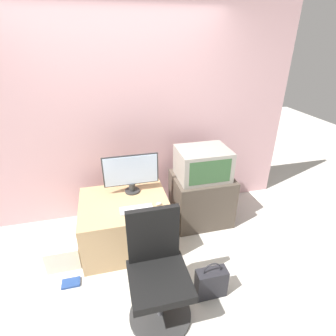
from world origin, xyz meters
TOP-DOWN VIEW (x-y plane):
  - ground_plane at (0.00, 0.00)m, footprint 12.00×12.00m
  - wall_back at (0.00, 1.32)m, footprint 4.40×0.05m
  - desk at (-0.08, 0.65)m, footprint 0.96×0.83m
  - side_stand at (0.91, 0.85)m, footprint 0.72×0.59m
  - main_monitor at (0.04, 0.83)m, footprint 0.62×0.17m
  - keyboard at (0.04, 0.46)m, footprint 0.34×0.14m
  - mouse at (0.28, 0.49)m, footprint 0.06×0.03m
  - crt_tv at (0.90, 0.85)m, footprint 0.60×0.49m
  - office_chair at (0.10, -0.29)m, footprint 0.54×0.54m
  - cardboard_box_lower at (-0.76, 0.43)m, footprint 0.34×0.17m
  - handbag at (0.60, -0.26)m, footprint 0.29×0.12m
  - book at (-0.68, 0.18)m, footprint 0.17×0.11m

SIDE VIEW (x-z plane):
  - ground_plane at x=0.00m, z-range 0.00..0.00m
  - book at x=-0.68m, z-range 0.00..0.02m
  - cardboard_box_lower at x=-0.76m, z-range 0.00..0.26m
  - handbag at x=0.60m, z-range -0.04..0.35m
  - desk at x=-0.08m, z-range 0.00..0.56m
  - side_stand at x=0.91m, z-range 0.00..0.64m
  - office_chair at x=0.10m, z-range -0.07..0.91m
  - keyboard at x=0.04m, z-range 0.56..0.58m
  - mouse at x=0.28m, z-range 0.56..0.60m
  - main_monitor at x=0.04m, z-range 0.58..1.04m
  - crt_tv at x=0.90m, z-range 0.64..1.00m
  - wall_back at x=0.00m, z-range 0.00..2.60m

